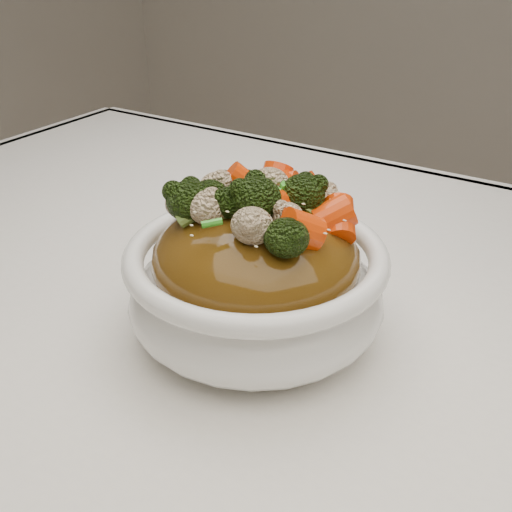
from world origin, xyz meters
The scene contains 8 objects.
tablecloth centered at (0.00, 0.00, 0.73)m, with size 1.20×0.80×0.04m, color white.
bowl centered at (-0.04, -0.01, 0.79)m, with size 0.19×0.19×0.08m, color white, non-canonical shape.
sauce_base centered at (-0.04, -0.01, 0.81)m, with size 0.15×0.15×0.09m, color #53350E.
carrots centered at (-0.04, -0.01, 0.87)m, with size 0.15×0.15×0.04m, color #E73F07, non-canonical shape.
broccoli centered at (-0.04, -0.01, 0.87)m, with size 0.15×0.15×0.04m, color black, non-canonical shape.
cauliflower centered at (-0.04, -0.01, 0.87)m, with size 0.15×0.15×0.03m, color beige, non-canonical shape.
scallions centered at (-0.04, -0.01, 0.87)m, with size 0.12×0.12×0.02m, color green, non-canonical shape.
sesame_seeds centered at (-0.04, -0.01, 0.87)m, with size 0.14×0.14×0.01m, color beige, non-canonical shape.
Camera 1 is at (0.17, -0.34, 1.03)m, focal length 42.00 mm.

